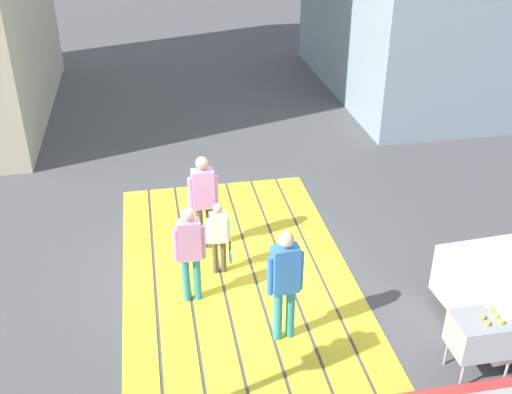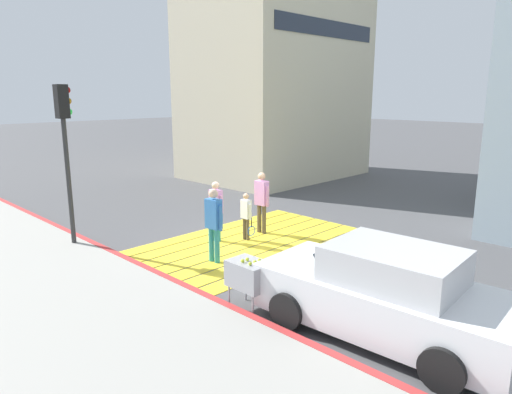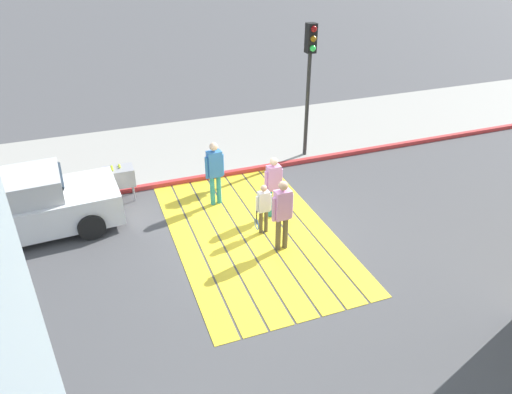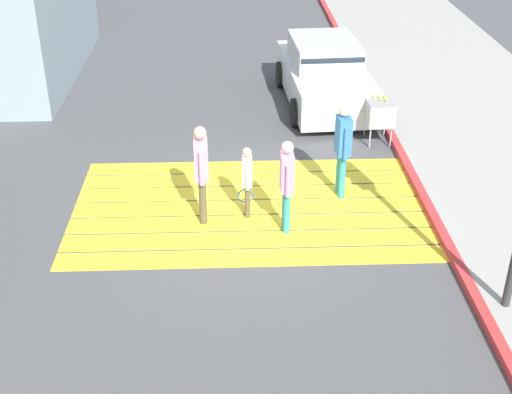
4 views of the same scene
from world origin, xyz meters
name	(u,v)px [view 1 (image 1 of 4)]	position (x,y,z in m)	size (l,w,h in m)	color
ground_plane	(237,272)	(0.00, 0.00, 0.00)	(120.00, 120.00, 0.00)	#4C4C4F
crosswalk_stripes	(237,271)	(0.00, 0.00, 0.01)	(6.40, 3.80, 0.01)	yellow
tennis_ball_cart	(482,334)	(-2.90, -2.82, 0.70)	(0.56, 0.80, 1.02)	#99999E
pedestrian_adult_lead	(285,279)	(-1.73, -0.43, 1.06)	(0.27, 0.53, 1.82)	teal
pedestrian_adult_trailing	(203,197)	(0.82, 0.43, 1.05)	(0.25, 0.52, 1.80)	brown
pedestrian_adult_side	(190,248)	(-0.61, 0.80, 0.98)	(0.22, 0.49, 1.68)	teal
pedestrian_child_with_racket	(219,234)	(0.04, 0.27, 0.75)	(0.28, 0.40, 1.34)	brown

